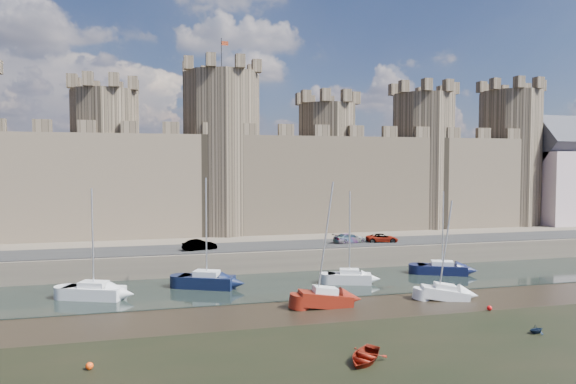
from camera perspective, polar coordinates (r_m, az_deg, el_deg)
name	(u,v)px	position (r m, az deg, el deg)	size (l,w,h in m)	color
water_channel	(231,288)	(52.38, -6.37, -10.59)	(160.00, 12.00, 0.08)	black
quay	(202,231)	(87.45, -9.49, -4.32)	(160.00, 60.00, 2.50)	#4C443A
road	(220,248)	(61.63, -7.62, -6.16)	(160.00, 7.00, 0.10)	black
castle	(204,170)	(74.73, -9.34, 2.45)	(108.50, 11.00, 29.00)	#42382B
car_1	(200,245)	(60.21, -9.80, -5.83)	(1.35, 3.87, 1.28)	gray
car_2	(350,238)	(65.30, 6.89, -5.12)	(1.77, 4.35, 1.26)	gray
car_3	(382,238)	(66.49, 10.42, -5.07)	(1.86, 4.03, 1.12)	gray
sailboat_0	(94,291)	(51.07, -20.78, -10.26)	(5.83, 3.96, 10.15)	silver
sailboat_1	(207,280)	(52.54, -9.03, -9.66)	(5.88, 4.19, 11.00)	black
sailboat_2	(349,277)	(54.14, 6.83, -9.34)	(4.76, 3.02, 9.59)	silver
sailboat_3	(442,268)	(60.86, 16.75, -8.11)	(5.71, 4.11, 9.35)	#0E1333
sailboat_4	(325,298)	(45.70, 4.16, -11.64)	(4.69, 1.85, 10.94)	maroon
sailboat_5	(445,292)	(50.06, 17.04, -10.60)	(4.52, 2.79, 9.12)	silver
dinghy_4	(365,358)	(33.95, 8.52, -17.74)	(2.26, 0.66, 3.17)	maroon
dinghy_7	(536,329)	(42.86, 25.86, -13.57)	(1.07, 0.65, 1.23)	black
buoy_1	(89,366)	(34.77, -21.20, -17.57)	(0.46, 0.46, 0.46)	#F8410B
buoy_3	(489,308)	(47.78, 21.48, -11.90)	(0.43, 0.43, 0.43)	red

